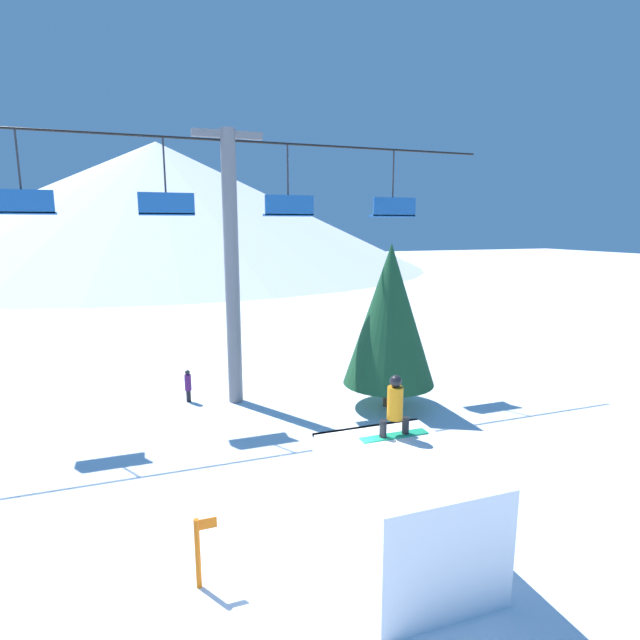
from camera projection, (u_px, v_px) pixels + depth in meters
name	position (u px, v px, depth m)	size (l,w,h in m)	color
ground_plane	(333.00, 570.00, 9.51)	(220.00, 220.00, 0.00)	white
mountain_ridge	(159.00, 206.00, 77.75)	(81.90, 81.90, 19.18)	silver
snow_ramp	(402.00, 512.00, 9.49)	(2.48, 3.30, 2.19)	white
snowboarder	(395.00, 407.00, 10.13)	(1.48, 0.32, 1.31)	#1E9E6B
chairlift	(231.00, 250.00, 17.62)	(19.91, 0.52, 9.72)	slate
pine_tree_near	(390.00, 315.00, 17.58)	(3.26, 3.26, 5.88)	#4C3823
trail_marker	(199.00, 551.00, 8.92)	(0.41, 0.10, 1.35)	orange
distant_skier	(188.00, 385.00, 18.48)	(0.24, 0.24, 1.23)	black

